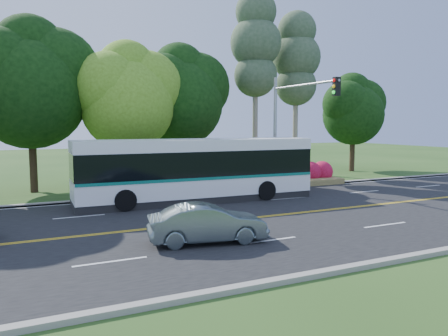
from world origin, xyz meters
name	(u,v)px	position (x,y,z in m)	size (l,w,h in m)	color
ground	(236,220)	(0.00, 0.00, 0.00)	(120.00, 120.00, 0.00)	#244617
road	(236,220)	(0.00, 0.00, 0.01)	(60.00, 14.00, 0.02)	black
curb_north	(180,194)	(0.00, 7.15, 0.07)	(60.00, 0.30, 0.15)	gray
curb_south	(352,268)	(0.00, -7.15, 0.07)	(60.00, 0.30, 0.15)	gray
grass_verge	(169,190)	(0.00, 9.00, 0.05)	(60.00, 4.00, 0.10)	#244617
lane_markings	(234,220)	(-0.09, 0.00, 0.02)	(57.60, 13.82, 0.00)	gold
tree_row	(71,81)	(-5.15, 12.13, 6.73)	(44.70, 9.10, 13.84)	black
bougainvillea_hedge	(276,175)	(7.18, 8.15, 0.72)	(9.50, 2.25, 1.50)	maroon
traffic_signal	(292,114)	(6.49, 5.40, 4.67)	(0.42, 6.10, 7.00)	#909398
transit_bus	(196,171)	(0.15, 4.93, 1.64)	(12.62, 3.10, 3.28)	white
sedan	(207,223)	(-2.55, -2.80, 0.69)	(1.41, 4.05, 1.34)	slate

